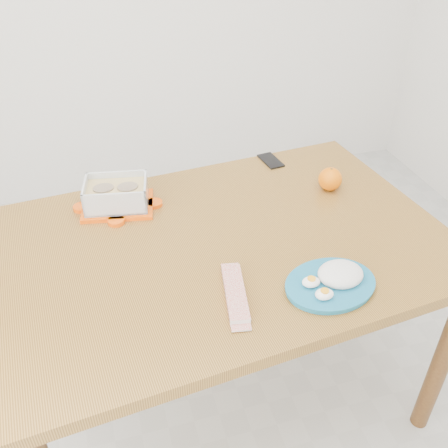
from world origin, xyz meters
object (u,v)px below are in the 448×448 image
object	(u,v)px
food_container	(117,195)
rice_plate	(334,280)
smartphone	(271,161)
orange_fruit	(330,179)
dining_table	(224,261)

from	to	relation	value
food_container	rice_plate	size ratio (longest dim) A/B	0.88
food_container	smartphone	bearing A→B (deg)	24.70
orange_fruit	food_container	bearing A→B (deg)	173.10
rice_plate	orange_fruit	bearing A→B (deg)	56.08
food_container	orange_fruit	world-z (taller)	food_container
rice_plate	smartphone	xyz separation A→B (m)	(0.08, 0.71, -0.02)
orange_fruit	smartphone	xyz separation A→B (m)	(-0.13, 0.25, -0.04)
dining_table	smartphone	size ratio (longest dim) A/B	12.17
food_container	smartphone	world-z (taller)	food_container
orange_fruit	rice_plate	bearing A→B (deg)	-114.41
dining_table	food_container	xyz separation A→B (m)	(-0.29, 0.27, 0.13)
orange_fruit	smartphone	world-z (taller)	orange_fruit
rice_plate	dining_table	bearing A→B (deg)	119.92
dining_table	orange_fruit	world-z (taller)	orange_fruit
dining_table	rice_plate	size ratio (longest dim) A/B	4.96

